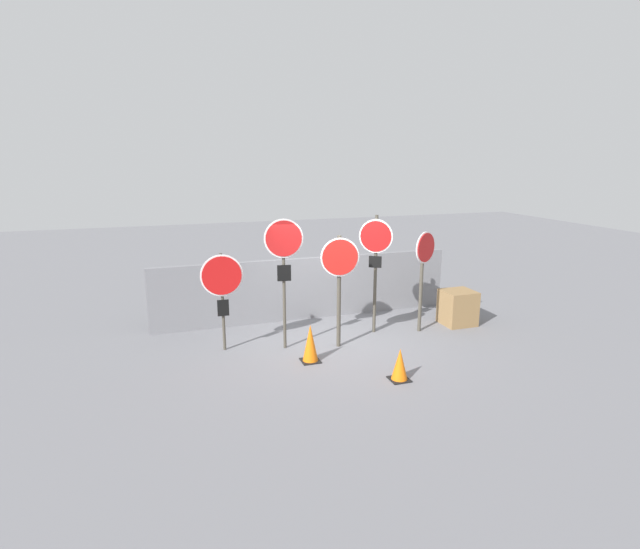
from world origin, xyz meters
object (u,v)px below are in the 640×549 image
at_px(stop_sign_1, 284,253).
at_px(stop_sign_3, 376,251).
at_px(traffic_cone_1, 310,343).
at_px(stop_sign_0, 222,282).
at_px(storage_crate, 458,307).
at_px(stop_sign_4, 424,261).
at_px(traffic_cone_0, 400,365).
at_px(stop_sign_2, 340,270).

bearing_deg(stop_sign_1, stop_sign_3, 15.54).
bearing_deg(traffic_cone_1, stop_sign_0, 144.18).
height_order(stop_sign_3, storage_crate, stop_sign_3).
relative_size(traffic_cone_1, storage_crate, 0.92).
xyz_separation_m(stop_sign_0, stop_sign_1, (1.16, -0.27, 0.54)).
distance_m(stop_sign_0, traffic_cone_1, 2.07).
distance_m(stop_sign_4, traffic_cone_0, 2.90).
xyz_separation_m(traffic_cone_0, storage_crate, (2.63, 2.24, 0.11)).
xyz_separation_m(stop_sign_3, storage_crate, (2.05, -0.09, -1.42)).
bearing_deg(stop_sign_2, traffic_cone_1, -135.73).
bearing_deg(traffic_cone_1, storage_crate, 14.40).
bearing_deg(stop_sign_4, storage_crate, -17.73).
bearing_deg(traffic_cone_1, stop_sign_3, 31.00).
bearing_deg(traffic_cone_0, storage_crate, 40.42).
bearing_deg(storage_crate, traffic_cone_1, -165.60).
xyz_separation_m(stop_sign_0, storage_crate, (5.28, -0.06, -1.01)).
relative_size(stop_sign_0, traffic_cone_0, 3.44).
distance_m(stop_sign_1, stop_sign_2, 1.14).
distance_m(stop_sign_0, stop_sign_2, 2.28).
relative_size(stop_sign_3, storage_crate, 3.26).
bearing_deg(stop_sign_4, stop_sign_2, 160.95).
xyz_separation_m(stop_sign_0, stop_sign_3, (3.23, 0.03, 0.41)).
distance_m(traffic_cone_0, storage_crate, 3.45).
height_order(stop_sign_0, traffic_cone_0, stop_sign_0).
distance_m(stop_sign_0, stop_sign_4, 4.25).
relative_size(stop_sign_1, stop_sign_3, 1.02).
height_order(stop_sign_2, traffic_cone_1, stop_sign_2).
distance_m(stop_sign_2, traffic_cone_0, 2.24).
relative_size(stop_sign_2, stop_sign_3, 0.88).
height_order(stop_sign_4, traffic_cone_0, stop_sign_4).
relative_size(stop_sign_3, traffic_cone_1, 3.55).
xyz_separation_m(traffic_cone_0, traffic_cone_1, (-1.21, 1.25, 0.08)).
height_order(traffic_cone_1, storage_crate, storage_crate).
height_order(stop_sign_3, traffic_cone_1, stop_sign_3).
height_order(stop_sign_4, storage_crate, stop_sign_4).
distance_m(traffic_cone_0, traffic_cone_1, 1.74).
bearing_deg(storage_crate, traffic_cone_0, -139.58).
height_order(stop_sign_0, stop_sign_3, stop_sign_3).
xyz_separation_m(stop_sign_3, traffic_cone_1, (-1.78, -1.07, -1.46)).
bearing_deg(stop_sign_2, stop_sign_1, 176.58).
bearing_deg(storage_crate, stop_sign_2, -171.27).
distance_m(stop_sign_2, storage_crate, 3.33).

